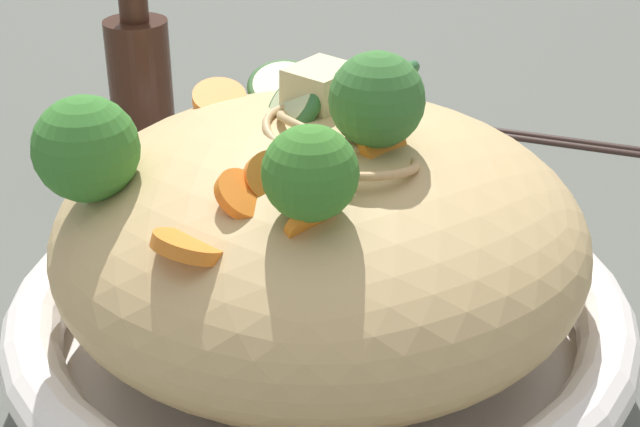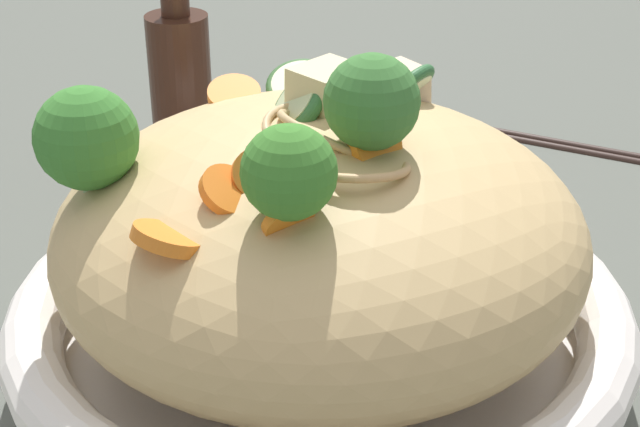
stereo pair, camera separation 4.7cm
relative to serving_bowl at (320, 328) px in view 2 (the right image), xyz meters
name	(u,v)px [view 2 (the right image)]	position (x,y,z in m)	size (l,w,h in m)	color
ground_plane	(320,371)	(0.00, 0.00, -0.03)	(3.00, 3.00, 0.00)	#53574E
serving_bowl	(320,328)	(0.00, 0.00, 0.00)	(0.32, 0.32, 0.05)	white
noodle_heap	(320,234)	(0.00, 0.00, 0.06)	(0.26, 0.26, 0.13)	tan
broccoli_florets	(220,138)	(-0.05, 0.01, 0.12)	(0.14, 0.16, 0.08)	#92B474
carrot_coins	(253,171)	(-0.04, 0.00, 0.11)	(0.15, 0.16, 0.04)	orange
zucchini_slices	(341,95)	(0.05, 0.03, 0.11)	(0.11, 0.11, 0.04)	beige
chicken_chunks	(355,92)	(0.04, 0.02, 0.11)	(0.09, 0.03, 0.04)	beige
soy_sauce_bottle	(181,93)	(0.10, 0.24, 0.04)	(0.04, 0.04, 0.16)	#381E14
chopsticks_pair	(563,142)	(0.35, 0.07, -0.02)	(0.08, 0.21, 0.01)	black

